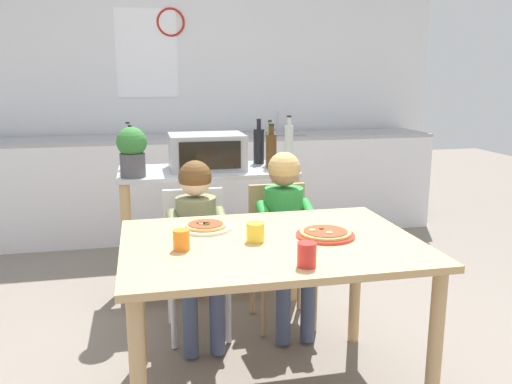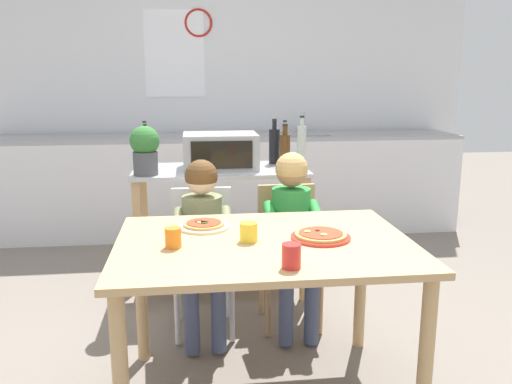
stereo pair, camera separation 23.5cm
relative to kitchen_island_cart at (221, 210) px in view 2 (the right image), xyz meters
The scene contains 22 objects.
ground_plane 0.59m from the kitchen_island_cart, 16.68° to the right, with size 12.13×12.13×0.00m, color slate.
back_wall_tiled 2.00m from the kitchen_island_cart, 86.28° to the left, with size 4.82×0.14×2.70m.
kitchen_counter 1.44m from the kitchen_island_cart, 85.11° to the left, with size 4.34×0.60×1.11m.
kitchen_island_cart is the anchor object (origin of this frame).
toaster_oven 0.40m from the kitchen_island_cart, 53.57° to the left, with size 0.48×0.36×0.23m.
bottle_tall_green_wine 0.58m from the kitchen_island_cart, ahead, with size 0.07×0.07×0.29m.
bottle_clear_vinegar 0.69m from the kitchen_island_cart, 18.21° to the right, with size 0.06×0.06×0.35m.
bottle_squat_spirits 0.62m from the kitchen_island_cart, behind, with size 0.05×0.05×0.29m.
bottle_slim_sauce 0.58m from the kitchen_island_cart, 21.92° to the left, with size 0.07×0.07×0.31m.
bottle_brown_beer 0.61m from the kitchen_island_cart, ahead, with size 0.05×0.05×0.30m.
bottle_dark_olive_oil 0.65m from the kitchen_island_cart, 161.72° to the left, with size 0.06×0.06×0.30m.
potted_herb_plant 0.67m from the kitchen_island_cart, 159.70° to the right, with size 0.18×0.18×0.30m.
dining_table 1.26m from the kitchen_island_cart, 84.44° to the right, with size 1.28×0.93×0.76m.
dining_chair_left 0.54m from the kitchen_island_cart, 104.59° to the right, with size 0.36×0.36×0.81m.
dining_chair_right 0.62m from the kitchen_island_cart, 52.50° to the right, with size 0.36×0.36×0.81m.
child_in_olive_shirt 0.66m from the kitchen_island_cart, 101.84° to the right, with size 0.32×0.42×0.99m.
child_in_green_shirt 0.72m from the kitchen_island_cart, 58.51° to the right, with size 0.32×0.42×1.02m.
pizza_plate_cream 1.05m from the kitchen_island_cart, 97.50° to the right, with size 0.24×0.24×0.03m.
pizza_plate_red_rimmed 1.31m from the kitchen_island_cart, 73.40° to the right, with size 0.26×0.26×0.03m.
drinking_cup_orange 1.34m from the kitchen_island_cart, 101.67° to the right, with size 0.07×0.07×0.09m, color orange.
drinking_cup_red 1.62m from the kitchen_island_cart, 83.67° to the right, with size 0.07×0.07×0.09m, color red.
drinking_cup_yellow 1.27m from the kitchen_island_cart, 87.56° to the right, with size 0.08×0.08×0.08m, color yellow.
Camera 2 is at (-0.30, -2.17, 1.46)m, focal length 37.13 mm.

